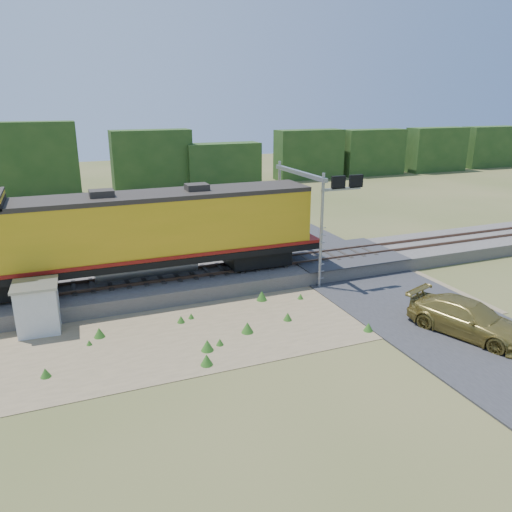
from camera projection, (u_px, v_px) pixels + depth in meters
name	position (u px, v px, depth m)	size (l,w,h in m)	color
ground	(279.00, 321.00, 24.08)	(140.00, 140.00, 0.00)	#475123
ballast	(237.00, 274.00, 29.26)	(70.00, 5.00, 0.80)	slate
rails	(237.00, 266.00, 29.12)	(70.00, 1.54, 0.16)	brown
dirt_shoulder	(237.00, 323.00, 23.80)	(26.00, 8.00, 0.03)	#8C7754
road	(390.00, 293.00, 27.21)	(7.00, 66.00, 0.86)	#38383A
tree_line_north	(141.00, 164.00, 56.74)	(130.00, 3.00, 6.50)	#1E3E16
weed_clumps	(209.00, 332.00, 22.92)	(15.00, 6.20, 0.56)	#2E641C
locomotive	(139.00, 232.00, 26.37)	(19.85, 3.03, 5.12)	black
shed	(38.00, 307.00, 22.72)	(2.04, 2.04, 2.32)	silver
signal_gantry	(309.00, 195.00, 28.86)	(2.57, 6.20, 6.49)	gray
car	(468.00, 319.00, 22.45)	(2.21, 5.44, 1.58)	olive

